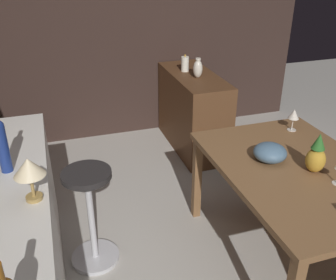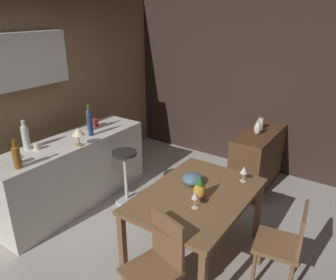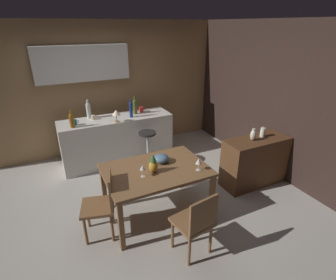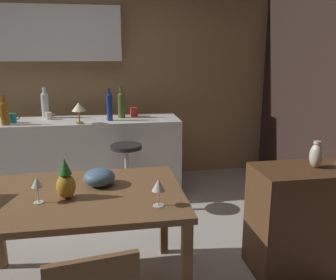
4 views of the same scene
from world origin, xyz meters
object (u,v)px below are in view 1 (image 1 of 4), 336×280
Objects in this scene: bar_stool at (91,215)px; vase_ceramic_ivory at (198,69)px; dining_table at (297,178)px; counter_lamp at (29,169)px; fruit_bowl at (270,153)px; sideboard_cabinet at (193,112)px; pillar_candle_tall at (185,64)px; wine_glass_left at (294,115)px; pineapple_centerpiece at (316,156)px; wine_bottle_cobalt at (2,144)px.

bar_stool is 3.65× the size of vase_ceramic_ivory.
vase_ceramic_ivory is at bearing -44.38° from bar_stool.
counter_lamp reaches higher than dining_table.
fruit_bowl is 1.09× the size of vase_ceramic_ivory.
sideboard_cabinet is 5.10× the size of fruit_bowl.
counter_lamp is at bearing 92.80° from dining_table.
pillar_candle_tall is at bearing 10.12° from vase_ceramic_ivory.
wine_glass_left reaches higher than dining_table.
pineapple_centerpiece is 0.74× the size of wine_bottle_cobalt.
bar_stool is 2.05× the size of wine_bottle_cobalt.
pineapple_centerpiece is (-0.56, 0.22, -0.02)m from wine_glass_left.
counter_lamp is (-0.47, 0.29, 0.68)m from bar_stool.
dining_table is 1.95m from pillar_candle_tall.
pillar_candle_tall is at bearing -44.28° from wine_bottle_cobalt.
pineapple_centerpiece and pillar_candle_tall have the same top height.
counter_lamp is at bearing 98.60° from fruit_bowl.
pineapple_centerpiece is at bearing -177.72° from sideboard_cabinet.
wine_bottle_cobalt reaches higher than sideboard_cabinet.
vase_ceramic_ivory reaches higher than sideboard_cabinet.
wine_bottle_cobalt is (0.30, 1.77, 0.21)m from pineapple_centerpiece.
vase_ceramic_ivory is (1.77, -1.56, -0.16)m from counter_lamp.
counter_lamp is (-0.02, 1.64, 0.22)m from pineapple_centerpiece.
pillar_candle_tall is at bearing 3.55° from pineapple_centerpiece.
vase_ceramic_ivory is (1.55, -0.11, 0.11)m from fruit_bowl.
counter_lamp is at bearing -156.68° from wine_bottle_cobalt.
sideboard_cabinet reaches higher than dining_table.
wine_bottle_cobalt is 1.78× the size of vase_ceramic_ivory.
wine_bottle_cobalt is (0.10, 1.58, 0.27)m from fruit_bowl.
vase_ceramic_ivory is at bearing 13.92° from wine_glass_left.
sideboard_cabinet is 1.52× the size of bar_stool.
counter_lamp is 1.14× the size of vase_ceramic_ivory.
pineapple_centerpiece is 1.75m from vase_ceramic_ivory.
pillar_candle_tall is (2.00, 0.12, 0.05)m from pineapple_centerpiece.
wine_bottle_cobalt reaches higher than pillar_candle_tall.
wine_bottle_cobalt reaches higher than counter_lamp.
wine_bottle_cobalt is at bearing 80.28° from pineapple_centerpiece.
pineapple_centerpiece reaches higher than wine_glass_left.
vase_ceramic_ivory is (-0.11, 0.01, 0.50)m from sideboard_cabinet.
counter_lamp is (-0.22, 1.44, 0.27)m from fruit_bowl.
bar_stool is 4.04× the size of pillar_candle_tall.
dining_table is 1.25× the size of sideboard_cabinet.
wine_bottle_cobalt reaches higher than fruit_bowl.
wine_bottle_cobalt is at bearing 135.72° from pillar_candle_tall.
fruit_bowl is at bearing 175.84° from vase_ceramic_ivory.
fruit_bowl is at bearing -81.40° from counter_lamp.
pillar_candle_tall is (1.79, -0.07, 0.10)m from fruit_bowl.
wine_glass_left is 0.95× the size of pillar_candle_tall.
fruit_bowl is at bearing 43.35° from dining_table.
vase_ceramic_ivory is at bearing -4.16° from fruit_bowl.
wine_glass_left is at bearing -86.21° from bar_stool.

